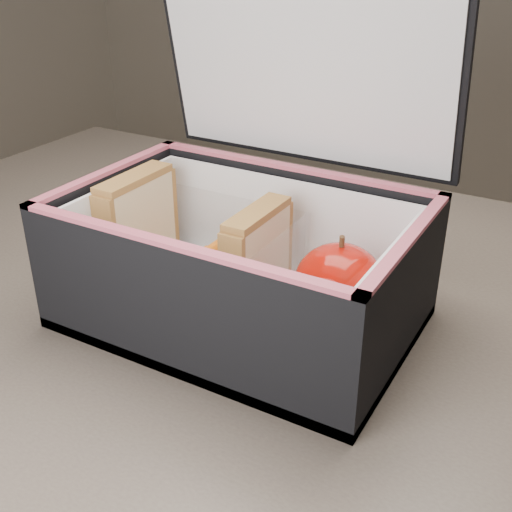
# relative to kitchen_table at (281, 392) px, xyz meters

# --- Properties ---
(kitchen_table) EXTENTS (1.20, 0.80, 0.75)m
(kitchen_table) POSITION_rel_kitchen_table_xyz_m (0.00, 0.00, 0.00)
(kitchen_table) COLOR brown
(kitchen_table) RESTS_ON ground
(lunch_bag) EXTENTS (0.31, 0.24, 0.31)m
(lunch_bag) POSITION_rel_kitchen_table_xyz_m (-0.03, -0.02, 0.16)
(lunch_bag) COLOR black
(lunch_bag) RESTS_ON kitchen_table
(plastic_tub) EXTENTS (0.18, 0.13, 0.07)m
(plastic_tub) POSITION_rel_kitchen_table_xyz_m (-0.09, -0.01, 0.14)
(plastic_tub) COLOR white
(plastic_tub) RESTS_ON lunch_bag
(sandwich_left) EXTENTS (0.03, 0.09, 0.10)m
(sandwich_left) POSITION_rel_kitchen_table_xyz_m (-0.16, -0.01, 0.16)
(sandwich_left) COLOR beige
(sandwich_left) RESTS_ON plastic_tub
(sandwich_right) EXTENTS (0.02, 0.08, 0.09)m
(sandwich_right) POSITION_rel_kitchen_table_xyz_m (-0.02, -0.01, 0.15)
(sandwich_right) COLOR beige
(sandwich_right) RESTS_ON plastic_tub
(carrot_sticks) EXTENTS (0.05, 0.15, 0.03)m
(carrot_sticks) POSITION_rel_kitchen_table_xyz_m (-0.09, -0.01, 0.12)
(carrot_sticks) COLOR #E95000
(carrot_sticks) RESTS_ON plastic_tub
(paper_napkin) EXTENTS (0.10, 0.10, 0.01)m
(paper_napkin) POSITION_rel_kitchen_table_xyz_m (0.05, -0.01, 0.11)
(paper_napkin) COLOR white
(paper_napkin) RESTS_ON lunch_bag
(red_apple) EXTENTS (0.10, 0.10, 0.08)m
(red_apple) POSITION_rel_kitchen_table_xyz_m (0.06, -0.01, 0.15)
(red_apple) COLOR maroon
(red_apple) RESTS_ON paper_napkin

